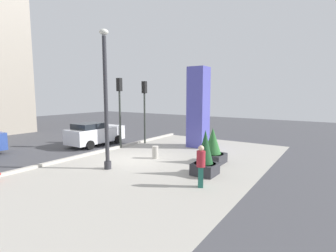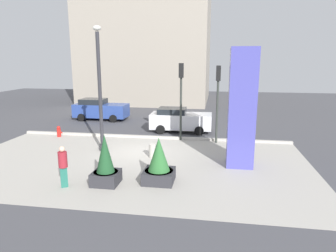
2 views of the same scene
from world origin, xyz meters
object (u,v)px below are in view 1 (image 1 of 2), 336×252
(concrete_bollard, at_px, (155,152))
(pedestrian_on_sidewalk, at_px, (201,164))
(traffic_light_far_side, at_px, (144,102))
(traffic_light_corner, at_px, (120,101))
(car_intersection, at_px, (95,134))
(art_pillar_blue, at_px, (198,108))
(lamp_post, at_px, (106,103))
(potted_plant_by_pillar, at_px, (213,148))
(potted_plant_mid_plaza, at_px, (205,156))

(concrete_bollard, height_order, pedestrian_on_sidewalk, pedestrian_on_sidewalk)
(traffic_light_far_side, relative_size, pedestrian_on_sidewalk, 2.74)
(traffic_light_corner, distance_m, car_intersection, 3.36)
(art_pillar_blue, height_order, traffic_light_corner, art_pillar_blue)
(art_pillar_blue, bearing_deg, traffic_light_corner, 128.10)
(traffic_light_corner, bearing_deg, lamp_post, -143.03)
(potted_plant_by_pillar, xyz_separation_m, pedestrian_on_sidewalk, (-3.75, -1.14, 0.14))
(art_pillar_blue, bearing_deg, potted_plant_mid_plaza, -150.02)
(concrete_bollard, bearing_deg, lamp_post, 166.41)
(art_pillar_blue, xyz_separation_m, concrete_bollard, (-4.51, 0.52, -2.49))
(lamp_post, bearing_deg, concrete_bollard, -13.59)
(pedestrian_on_sidewalk, bearing_deg, car_intersection, 71.50)
(lamp_post, bearing_deg, potted_plant_mid_plaza, -67.43)
(concrete_bollard, height_order, car_intersection, car_intersection)
(potted_plant_by_pillar, bearing_deg, lamp_post, 135.55)
(potted_plant_by_pillar, relative_size, traffic_light_corner, 0.40)
(potted_plant_by_pillar, relative_size, concrete_bollard, 2.62)
(potted_plant_mid_plaza, xyz_separation_m, traffic_light_far_side, (4.56, 7.31, 2.33))
(concrete_bollard, relative_size, car_intersection, 0.17)
(lamp_post, bearing_deg, potted_plant_by_pillar, -44.45)
(traffic_light_far_side, xyz_separation_m, traffic_light_corner, (-2.30, 0.37, 0.08))
(car_intersection, relative_size, pedestrian_on_sidewalk, 2.50)
(potted_plant_by_pillar, distance_m, car_intersection, 9.40)
(concrete_bollard, bearing_deg, pedestrian_on_sidewalk, -122.48)
(art_pillar_blue, xyz_separation_m, traffic_light_corner, (-3.44, 4.39, 0.44))
(art_pillar_blue, bearing_deg, traffic_light_far_side, 105.89)
(concrete_bollard, xyz_separation_m, car_intersection, (0.74, 6.17, 0.50))
(concrete_bollard, relative_size, pedestrian_on_sidewalk, 0.43)
(potted_plant_by_pillar, bearing_deg, car_intersection, 91.40)
(concrete_bollard, bearing_deg, potted_plant_mid_plaza, -107.36)
(lamp_post, bearing_deg, car_intersection, 54.78)
(lamp_post, relative_size, car_intersection, 1.58)
(potted_plant_mid_plaza, height_order, concrete_bollard, potted_plant_mid_plaza)
(traffic_light_corner, bearing_deg, car_intersection, 98.04)
(traffic_light_far_side, height_order, traffic_light_corner, traffic_light_corner)
(art_pillar_blue, bearing_deg, potted_plant_by_pillar, -142.51)
(lamp_post, relative_size, concrete_bollard, 9.23)
(potted_plant_mid_plaza, relative_size, pedestrian_on_sidewalk, 1.24)
(potted_plant_by_pillar, bearing_deg, art_pillar_blue, 37.49)
(concrete_bollard, height_order, traffic_light_corner, traffic_light_corner)
(car_intersection, bearing_deg, traffic_light_far_side, -45.47)
(lamp_post, distance_m, potted_plant_by_pillar, 6.22)
(concrete_bollard, height_order, traffic_light_far_side, traffic_light_far_side)
(pedestrian_on_sidewalk, bearing_deg, potted_plant_mid_plaza, 19.45)
(art_pillar_blue, relative_size, concrete_bollard, 7.64)
(pedestrian_on_sidewalk, bearing_deg, concrete_bollard, 57.52)
(pedestrian_on_sidewalk, bearing_deg, art_pillar_blue, 27.83)
(lamp_post, height_order, car_intersection, lamp_post)
(potted_plant_by_pillar, height_order, traffic_light_far_side, traffic_light_far_side)
(traffic_light_corner, bearing_deg, concrete_bollard, -105.43)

